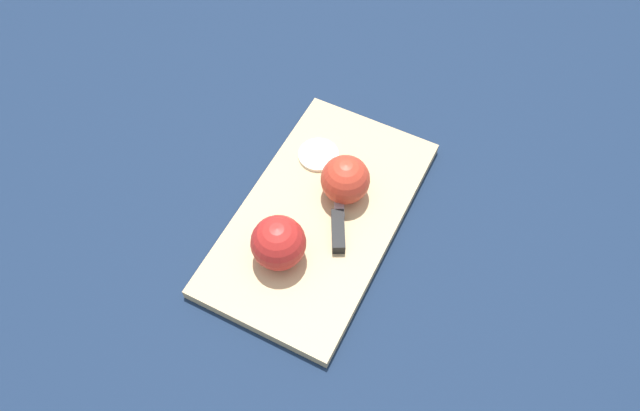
% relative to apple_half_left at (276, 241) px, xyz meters
% --- Properties ---
extents(ground_plane, '(4.00, 4.00, 0.00)m').
position_rel_apple_half_left_xyz_m(ground_plane, '(0.09, -0.00, -0.05)').
color(ground_plane, '#14233D').
extents(cutting_board, '(0.42, 0.29, 0.02)m').
position_rel_apple_half_left_xyz_m(cutting_board, '(0.09, -0.00, -0.05)').
color(cutting_board, tan).
rests_on(cutting_board, ground_plane).
extents(apple_half_left, '(0.07, 0.07, 0.07)m').
position_rel_apple_half_left_xyz_m(apple_half_left, '(0.00, 0.00, 0.00)').
color(apple_half_left, red).
rests_on(apple_half_left, cutting_board).
extents(apple_half_right, '(0.07, 0.07, 0.07)m').
position_rel_apple_half_left_xyz_m(apple_half_right, '(0.14, -0.01, -0.00)').
color(apple_half_right, red).
rests_on(apple_half_right, cutting_board).
extents(knife, '(0.12, 0.10, 0.02)m').
position_rel_apple_half_left_xyz_m(knife, '(0.08, -0.04, -0.03)').
color(knife, silver).
rests_on(knife, cutting_board).
extents(apple_slice, '(0.06, 0.06, 0.01)m').
position_rel_apple_half_left_xyz_m(apple_slice, '(0.17, 0.06, -0.03)').
color(apple_slice, '#EFE5C6').
rests_on(apple_slice, cutting_board).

